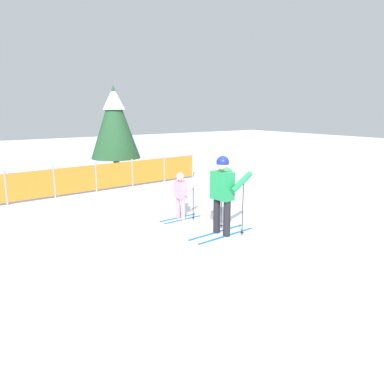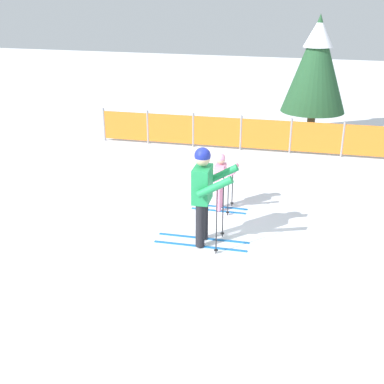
{
  "view_description": "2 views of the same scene",
  "coord_description": "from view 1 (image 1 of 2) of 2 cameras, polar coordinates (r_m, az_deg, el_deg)",
  "views": [
    {
      "loc": [
        -5.04,
        -5.93,
        2.69
      ],
      "look_at": [
        -0.36,
        0.67,
        0.89
      ],
      "focal_mm": 35.0,
      "sensor_mm": 36.0,
      "label": 1
    },
    {
      "loc": [
        2.15,
        -7.1,
        3.94
      ],
      "look_at": [
        -0.37,
        0.61,
        0.7
      ],
      "focal_mm": 45.0,
      "sensor_mm": 36.0,
      "label": 2
    }
  ],
  "objects": [
    {
      "name": "ground_plane",
      "position": [
        8.23,
        4.8,
        -6.56
      ],
      "size": [
        60.0,
        60.0,
        0.0
      ],
      "primitive_type": "plane",
      "color": "white"
    },
    {
      "name": "skier_adult",
      "position": [
        8.01,
        4.78,
        0.61
      ],
      "size": [
        1.66,
        0.77,
        1.73
      ],
      "rotation": [
        0.0,
        0.0,
        0.09
      ],
      "color": "#1966B2",
      "rests_on": "ground_plane"
    },
    {
      "name": "skier_child",
      "position": [
        9.2,
        -1.7,
        0.01
      ],
      "size": [
        1.12,
        0.56,
        1.18
      ],
      "rotation": [
        0.0,
        0.0,
        0.07
      ],
      "color": "#1966B2",
      "rests_on": "ground_plane"
    },
    {
      "name": "safety_fence",
      "position": [
        12.7,
        -14.41,
        2.19
      ],
      "size": [
        8.27,
        0.66,
        0.98
      ],
      "rotation": [
        0.0,
        0.0,
        0.07
      ],
      "color": "gray",
      "rests_on": "ground_plane"
    },
    {
      "name": "conifer_far",
      "position": [
        15.23,
        -11.72,
        10.56
      ],
      "size": [
        1.94,
        1.94,
        3.6
      ],
      "color": "#4C3823",
      "rests_on": "ground_plane"
    }
  ]
}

